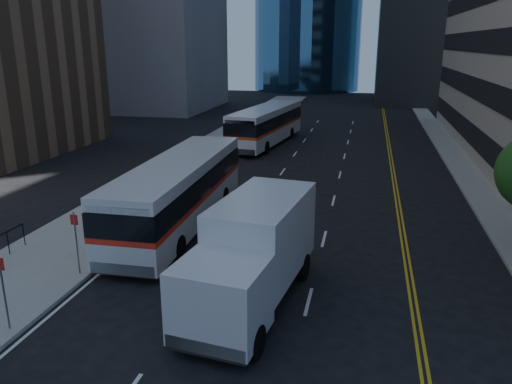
# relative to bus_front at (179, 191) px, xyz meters

# --- Properties ---
(ground) EXTENTS (160.00, 160.00, 0.00)m
(ground) POSITION_rel_bus_front_xyz_m (6.60, -8.18, -1.82)
(ground) COLOR black
(ground) RESTS_ON ground
(sidewalk_west) EXTENTS (5.00, 90.00, 0.15)m
(sidewalk_west) POSITION_rel_bus_front_xyz_m (-3.90, 16.82, -1.74)
(sidewalk_west) COLOR gray
(sidewalk_west) RESTS_ON ground
(sidewalk_east) EXTENTS (2.00, 90.00, 0.15)m
(sidewalk_east) POSITION_rel_bus_front_xyz_m (15.60, 16.82, -1.74)
(sidewalk_east) COLOR gray
(sidewalk_east) RESTS_ON ground
(bus_front) EXTENTS (3.09, 12.95, 3.32)m
(bus_front) POSITION_rel_bus_front_xyz_m (0.00, 0.00, 0.00)
(bus_front) COLOR silver
(bus_front) RESTS_ON ground
(bus_rear) EXTENTS (4.43, 12.98, 3.28)m
(bus_rear) POSITION_rel_bus_front_xyz_m (-0.00, 21.28, -0.02)
(bus_rear) COLOR silver
(bus_rear) RESTS_ON ground
(box_truck) EXTENTS (3.49, 7.72, 3.57)m
(box_truck) POSITION_rel_bus_front_xyz_m (5.21, -6.72, 0.07)
(box_truck) COLOR silver
(box_truck) RESTS_ON ground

